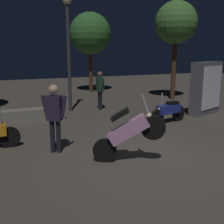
% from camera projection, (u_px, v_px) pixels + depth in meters
% --- Properties ---
extents(ground_plane, '(40.00, 40.00, 0.00)m').
position_uv_depth(ground_plane, '(149.00, 158.00, 6.71)').
color(ground_plane, '#4C443D').
extents(motorcycle_pink_foreground, '(1.52, 0.86, 1.63)m').
position_uv_depth(motorcycle_pink_foreground, '(128.00, 132.00, 6.31)').
color(motorcycle_pink_foreground, black).
rests_on(motorcycle_pink_foreground, ground_plane).
extents(motorcycle_blue_parked_right, '(1.64, 0.51, 1.11)m').
position_uv_depth(motorcycle_blue_parked_right, '(168.00, 111.00, 9.89)').
color(motorcycle_blue_parked_right, black).
rests_on(motorcycle_blue_parked_right, ground_plane).
extents(person_rider_beside, '(0.62, 0.42, 1.74)m').
position_uv_depth(person_rider_beside, '(54.00, 113.00, 6.90)').
color(person_rider_beside, black).
rests_on(person_rider_beside, ground_plane).
extents(person_bystander_far, '(0.27, 0.67, 1.66)m').
position_uv_depth(person_bystander_far, '(100.00, 87.00, 11.98)').
color(person_bystander_far, black).
rests_on(person_bystander_far, ground_plane).
extents(streetlamp_near, '(0.36, 0.36, 4.66)m').
position_uv_depth(streetlamp_near, '(68.00, 39.00, 11.27)').
color(streetlamp_near, '#38383D').
rests_on(streetlamp_near, ground_plane).
extents(tree_left_bg, '(2.12, 2.12, 4.96)m').
position_uv_depth(tree_left_bg, '(176.00, 23.00, 13.89)').
color(tree_left_bg, '#4C331E').
rests_on(tree_left_bg, ground_plane).
extents(tree_right_bg, '(2.46, 2.46, 4.74)m').
position_uv_depth(tree_right_bg, '(90.00, 34.00, 16.51)').
color(tree_right_bg, '#4C331E').
rests_on(tree_right_bg, ground_plane).
extents(kiosk_billboard, '(1.67, 1.03, 2.10)m').
position_uv_depth(kiosk_billboard, '(206.00, 88.00, 11.18)').
color(kiosk_billboard, '#595960').
rests_on(kiosk_billboard, ground_plane).
extents(planter_wall_low, '(2.76, 0.50, 0.45)m').
position_uv_depth(planter_wall_low, '(26.00, 115.00, 10.12)').
color(planter_wall_low, gray).
rests_on(planter_wall_low, ground_plane).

